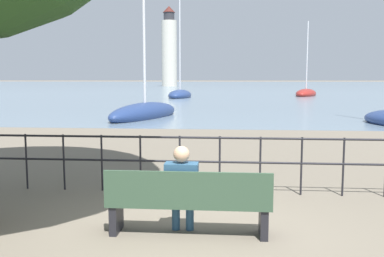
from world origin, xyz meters
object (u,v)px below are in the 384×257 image
park_bench (188,203)px  sailboat_4 (180,95)px  sailboat_0 (306,94)px  sailboat_3 (145,112)px  harbor_lighthouse (169,49)px  seated_person_left (182,185)px

park_bench → sailboat_4: 41.76m
sailboat_0 → sailboat_3: size_ratio=1.04×
park_bench → harbor_lighthouse: 112.94m
sailboat_0 → park_bench: bearing=-80.1°
seated_person_left → sailboat_4: 41.67m
seated_person_left → harbor_lighthouse: harbor_lighthouse is taller
seated_person_left → harbor_lighthouse: 112.83m
park_bench → sailboat_4: bearing=96.7°
sailboat_0 → sailboat_4: sailboat_4 is taller
sailboat_0 → sailboat_4: (-14.71, -6.05, 0.04)m
sailboat_3 → sailboat_4: 24.42m
sailboat_3 → sailboat_0: bearing=81.9°
seated_person_left → sailboat_0: size_ratio=0.13×
sailboat_4 → sailboat_0: bearing=28.7°
seated_person_left → sailboat_0: bearing=78.2°
park_bench → seated_person_left: size_ratio=1.82×
sailboat_0 → sailboat_4: bearing=-136.1°
harbor_lighthouse → sailboat_4: bearing=-81.1°
park_bench → sailboat_3: bearing=103.1°
harbor_lighthouse → seated_person_left: bearing=-81.9°
park_bench → sailboat_3: 17.52m
park_bench → sailboat_4: (-4.88, 41.47, -0.12)m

